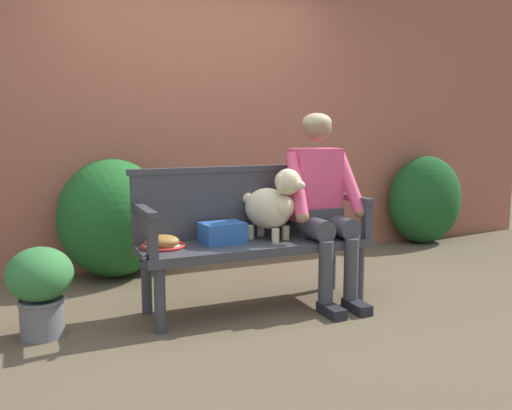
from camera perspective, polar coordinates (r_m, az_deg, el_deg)
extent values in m
plane|color=brown|center=(3.85, 0.00, -10.70)|extent=(40.00, 40.00, 0.00)
cube|color=#9E5642|center=(5.13, -7.16, 9.41)|extent=(8.00, 0.30, 2.72)
ellipsoid|color=#194C1E|center=(6.10, 17.27, 0.52)|extent=(0.86, 0.55, 0.93)
ellipsoid|color=#1E5B23|center=(4.68, -14.74, -1.33)|extent=(0.89, 0.89, 0.98)
cube|color=#38383D|center=(3.73, 0.00, -4.26)|extent=(1.59, 0.50, 0.06)
cylinder|color=#38383D|center=(3.40, -10.02, -9.76)|extent=(0.07, 0.07, 0.41)
cylinder|color=#38383D|center=(3.96, 10.73, -7.16)|extent=(0.07, 0.07, 0.41)
cylinder|color=#38383D|center=(3.75, -11.37, -8.08)|extent=(0.07, 0.07, 0.41)
cylinder|color=#38383D|center=(4.27, 7.89, -5.98)|extent=(0.07, 0.07, 0.41)
cube|color=#38383D|center=(3.88, -1.28, 0.13)|extent=(1.59, 0.05, 0.46)
cube|color=#38383D|center=(3.85, -1.29, 3.82)|extent=(1.63, 0.06, 0.04)
cube|color=#38383D|center=(3.27, -10.79, -3.49)|extent=(0.06, 0.06, 0.24)
cube|color=#38383D|center=(3.45, -11.61, -0.56)|extent=(0.06, 0.50, 0.04)
cube|color=#38383D|center=(3.88, 11.54, -1.66)|extent=(0.06, 0.06, 0.24)
cube|color=#38383D|center=(4.03, 9.91, 0.76)|extent=(0.06, 0.50, 0.04)
cube|color=black|center=(3.72, 7.88, -10.90)|extent=(0.10, 0.24, 0.07)
cylinder|color=#3D3D42|center=(3.71, 7.31, -6.95)|extent=(0.10, 0.10, 0.42)
cylinder|color=#3D3D42|center=(3.78, 6.16, -2.42)|extent=(0.15, 0.32, 0.15)
cube|color=black|center=(3.82, 10.49, -10.42)|extent=(0.10, 0.24, 0.07)
cylinder|color=#3D3D42|center=(3.81, 9.92, -6.59)|extent=(0.10, 0.10, 0.42)
cylinder|color=#3D3D42|center=(3.88, 8.73, -2.19)|extent=(0.15, 0.32, 0.15)
cube|color=#3D3D42|center=(3.96, 6.29, -1.64)|extent=(0.32, 0.24, 0.20)
cube|color=#E04770|center=(3.94, 6.21, 2.13)|extent=(0.34, 0.22, 0.52)
cylinder|color=#E04770|center=(3.74, 4.31, 2.12)|extent=(0.14, 0.33, 0.45)
sphere|color=#936B4C|center=(3.65, 4.86, -1.20)|extent=(0.09, 0.09, 0.09)
cylinder|color=#E04770|center=(3.95, 9.71, 2.36)|extent=(0.14, 0.33, 0.45)
sphere|color=#936B4C|center=(3.89, 10.84, -0.73)|extent=(0.09, 0.09, 0.09)
sphere|color=#936B4C|center=(3.90, 6.45, 8.09)|extent=(0.20, 0.20, 0.20)
ellipsoid|color=tan|center=(3.91, 6.38, 8.53)|extent=(0.21, 0.21, 0.14)
cylinder|color=beige|center=(3.68, 2.05, -3.20)|extent=(0.05, 0.05, 0.09)
cylinder|color=beige|center=(3.79, 3.13, -2.88)|extent=(0.05, 0.05, 0.09)
cylinder|color=beige|center=(3.80, -0.62, -2.84)|extent=(0.05, 0.05, 0.09)
cylinder|color=beige|center=(3.90, 0.50, -2.54)|extent=(0.05, 0.05, 0.09)
ellipsoid|color=beige|center=(3.76, 1.26, -0.36)|extent=(0.38, 0.42, 0.28)
sphere|color=beige|center=(3.69, 2.85, -0.17)|extent=(0.16, 0.16, 0.16)
sphere|color=beige|center=(3.65, 3.34, 2.44)|extent=(0.18, 0.18, 0.18)
ellipsoid|color=beige|center=(3.61, 4.40, 2.08)|extent=(0.12, 0.13, 0.07)
ellipsoid|color=beige|center=(3.60, 2.54, 2.16)|extent=(0.07, 0.06, 0.13)
ellipsoid|color=beige|center=(3.72, 3.80, 2.36)|extent=(0.07, 0.06, 0.13)
sphere|color=beige|center=(3.85, -0.80, 0.69)|extent=(0.08, 0.08, 0.08)
torus|color=red|center=(3.59, -9.66, -4.22)|extent=(0.40, 0.40, 0.02)
cylinder|color=silver|center=(3.59, -9.65, -4.33)|extent=(0.25, 0.25, 0.00)
cube|color=red|center=(3.44, -10.49, -4.73)|extent=(0.07, 0.08, 0.02)
cylinder|color=black|center=(3.31, -11.26, -5.27)|extent=(0.14, 0.20, 0.03)
ellipsoid|color=#9E6B2D|center=(3.54, -9.79, -3.81)|extent=(0.25, 0.21, 0.09)
cube|color=#2856A3|center=(3.66, -3.54, -2.92)|extent=(0.30, 0.22, 0.14)
cylinder|color=slate|center=(3.56, -21.45, -10.99)|extent=(0.25, 0.25, 0.22)
torus|color=slate|center=(3.53, -21.54, -9.28)|extent=(0.28, 0.28, 0.02)
ellipsoid|color=#337538|center=(3.48, -21.68, -6.74)|extent=(0.39, 0.39, 0.32)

